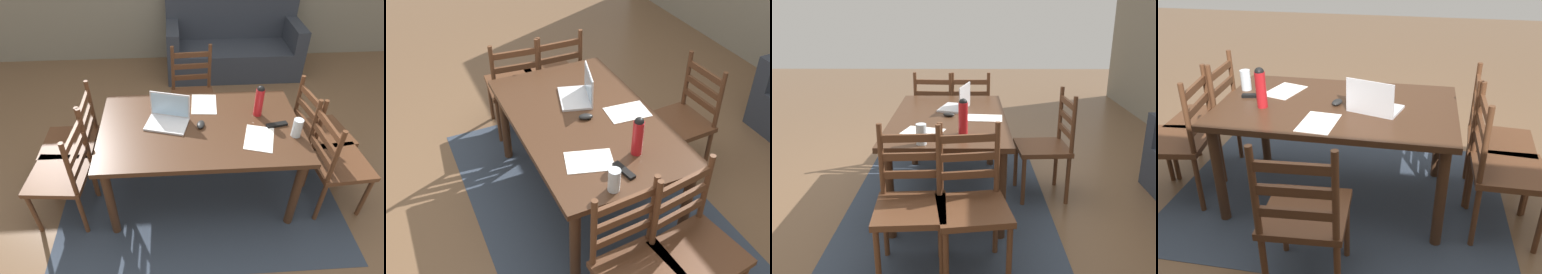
% 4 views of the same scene
% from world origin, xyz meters
% --- Properties ---
extents(ground_plane, '(14.00, 14.00, 0.00)m').
position_xyz_m(ground_plane, '(0.00, 0.00, 0.00)').
color(ground_plane, brown).
extents(area_rug, '(2.40, 1.70, 0.01)m').
position_xyz_m(area_rug, '(0.00, 0.00, 0.00)').
color(area_rug, '#333D4C').
rests_on(area_rug, ground).
extents(dining_table, '(1.58, 0.97, 0.73)m').
position_xyz_m(dining_table, '(0.00, 0.00, 0.65)').
color(dining_table, '#422819').
rests_on(dining_table, ground).
extents(chair_left_far, '(0.44, 0.44, 0.95)m').
position_xyz_m(chair_left_far, '(-1.08, 0.19, 0.46)').
color(chair_left_far, '#56331E').
rests_on(chair_left_far, ground).
extents(chair_right_near, '(0.47, 0.47, 0.95)m').
position_xyz_m(chair_right_near, '(1.08, -0.20, 0.46)').
color(chair_right_near, '#56331E').
rests_on(chair_right_near, ground).
extents(chair_left_near, '(0.48, 0.48, 0.95)m').
position_xyz_m(chair_left_near, '(-1.08, -0.20, 0.46)').
color(chair_left_near, '#56331E').
rests_on(chair_left_near, ground).
extents(chair_far_head, '(0.47, 0.47, 0.95)m').
position_xyz_m(chair_far_head, '(-0.00, 0.85, 0.46)').
color(chair_far_head, '#56331E').
rests_on(chair_far_head, ground).
extents(chair_right_far, '(0.50, 0.50, 0.95)m').
position_xyz_m(chair_right_far, '(1.08, 0.19, 0.46)').
color(chair_right_far, '#56331E').
rests_on(chair_right_far, ground).
extents(couch, '(1.80, 0.80, 1.00)m').
position_xyz_m(couch, '(0.63, 2.30, 0.36)').
color(couch, '#2D333D').
rests_on(couch, ground).
extents(laptop, '(0.37, 0.30, 0.23)m').
position_xyz_m(laptop, '(-0.25, 0.08, 0.79)').
color(laptop, silver).
rests_on(laptop, dining_table).
extents(water_bottle, '(0.07, 0.07, 0.27)m').
position_xyz_m(water_bottle, '(0.48, 0.13, 0.87)').
color(water_bottle, red).
rests_on(water_bottle, dining_table).
extents(drinking_glass, '(0.07, 0.07, 0.15)m').
position_xyz_m(drinking_glass, '(0.71, -0.16, 0.81)').
color(drinking_glass, silver).
rests_on(drinking_glass, dining_table).
extents(computer_mouse, '(0.08, 0.11, 0.03)m').
position_xyz_m(computer_mouse, '(-0.00, -0.00, 0.75)').
color(computer_mouse, black).
rests_on(computer_mouse, dining_table).
extents(tv_remote, '(0.18, 0.08, 0.02)m').
position_xyz_m(tv_remote, '(0.60, -0.03, 0.74)').
color(tv_remote, black).
rests_on(tv_remote, dining_table).
extents(paper_stack_left, '(0.23, 0.31, 0.00)m').
position_xyz_m(paper_stack_left, '(0.05, 0.30, 0.73)').
color(paper_stack_left, white).
rests_on(paper_stack_left, dining_table).
extents(paper_stack_right, '(0.29, 0.34, 0.00)m').
position_xyz_m(paper_stack_right, '(0.43, -0.18, 0.73)').
color(paper_stack_right, white).
rests_on(paper_stack_right, dining_table).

